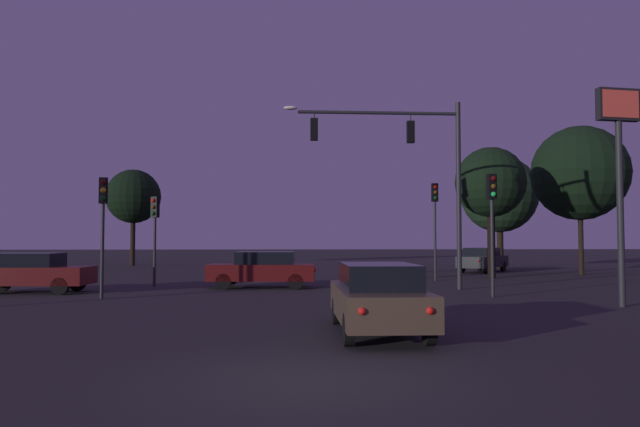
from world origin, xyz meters
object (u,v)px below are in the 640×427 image
(car_crossing_left, at_px, (263,269))
(store_sign_illuminated, at_px, (619,146))
(car_far_lane, at_px, (483,259))
(car_nearside_lane, at_px, (378,297))
(car_crossing_right, at_px, (30,272))
(tree_right_cluster, at_px, (580,173))
(traffic_signal_mast_arm, at_px, (410,158))
(tree_left_far, at_px, (133,197))
(traffic_light_corner_right, at_px, (103,212))
(traffic_light_far_side, at_px, (155,223))
(traffic_light_median, at_px, (435,212))
(traffic_light_corner_left, at_px, (492,210))
(tree_center_horizon, at_px, (491,183))
(tree_behind_sign, at_px, (499,194))

(car_crossing_left, relative_size, store_sign_illuminated, 0.69)
(car_far_lane, bearing_deg, car_nearside_lane, -113.20)
(car_crossing_right, relative_size, store_sign_illuminated, 0.69)
(car_far_lane, xyz_separation_m, tree_right_cluster, (4.76, -3.00, 5.06))
(car_crossing_left, xyz_separation_m, store_sign_illuminated, (11.27, -7.48, 4.12))
(traffic_signal_mast_arm, xyz_separation_m, tree_left_far, (-17.17, 22.32, -0.03))
(traffic_light_corner_right, distance_m, traffic_light_far_side, 5.02)
(traffic_signal_mast_arm, bearing_deg, car_crossing_right, -177.47)
(traffic_signal_mast_arm, distance_m, traffic_light_far_side, 11.23)
(traffic_light_median, relative_size, car_nearside_lane, 1.06)
(store_sign_illuminated, bearing_deg, traffic_light_corner_left, 133.00)
(traffic_light_corner_right, xyz_separation_m, traffic_light_far_side, (0.62, 4.98, -0.21))
(traffic_signal_mast_arm, bearing_deg, tree_left_far, 127.58)
(traffic_signal_mast_arm, distance_m, traffic_light_corner_left, 4.50)
(traffic_light_median, bearing_deg, tree_right_cluster, 24.81)
(traffic_light_median, bearing_deg, car_far_lane, 57.10)
(car_nearside_lane, relative_size, store_sign_illuminated, 0.68)
(traffic_signal_mast_arm, distance_m, car_nearside_lane, 12.20)
(car_crossing_right, distance_m, tree_right_cluster, 28.87)
(car_crossing_left, xyz_separation_m, tree_left_far, (-11.10, 21.08, 4.55))
(car_crossing_right, bearing_deg, traffic_signal_mast_arm, 2.53)
(car_crossing_left, xyz_separation_m, car_crossing_right, (-8.79, -1.89, -0.00))
(traffic_light_corner_right, bearing_deg, traffic_light_far_side, 82.95)
(traffic_light_far_side, xyz_separation_m, store_sign_illuminated, (15.95, -8.15, 2.15))
(car_crossing_left, bearing_deg, traffic_light_corner_left, -27.55)
(car_crossing_left, bearing_deg, traffic_light_median, 23.77)
(traffic_light_median, xyz_separation_m, car_far_lane, (4.80, 7.41, -2.58))
(traffic_light_far_side, height_order, car_nearside_lane, traffic_light_far_side)
(traffic_light_median, bearing_deg, tree_left_far, 138.02)
(traffic_light_median, bearing_deg, car_crossing_right, -162.02)
(store_sign_illuminated, bearing_deg, tree_center_horizon, 88.00)
(traffic_light_median, height_order, car_crossing_left, traffic_light_median)
(traffic_light_corner_left, xyz_separation_m, tree_center_horizon, (3.35, 9.87, 1.93))
(car_nearside_lane, bearing_deg, traffic_light_median, 71.93)
(traffic_signal_mast_arm, height_order, store_sign_illuminated, traffic_signal_mast_arm)
(traffic_light_far_side, distance_m, car_nearside_lane, 15.14)
(car_nearside_lane, height_order, tree_right_cluster, tree_right_cluster)
(traffic_light_corner_right, distance_m, tree_left_far, 26.15)
(car_nearside_lane, xyz_separation_m, tree_center_horizon, (8.60, 17.66, 4.23))
(traffic_signal_mast_arm, height_order, traffic_light_corner_left, traffic_signal_mast_arm)
(car_nearside_lane, relative_size, tree_left_far, 0.61)
(traffic_light_far_side, bearing_deg, traffic_light_corner_right, -97.05)
(store_sign_illuminated, distance_m, tree_center_horizon, 13.00)
(traffic_light_far_side, height_order, tree_left_far, tree_left_far)
(car_far_lane, relative_size, tree_center_horizon, 0.67)
(traffic_signal_mast_arm, relative_size, car_nearside_lane, 1.69)
(car_nearside_lane, bearing_deg, tree_behind_sign, 65.43)
(traffic_light_median, relative_size, store_sign_illuminated, 0.72)
(car_crossing_left, relative_size, car_far_lane, 0.99)
(car_crossing_left, relative_size, tree_center_horizon, 0.67)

